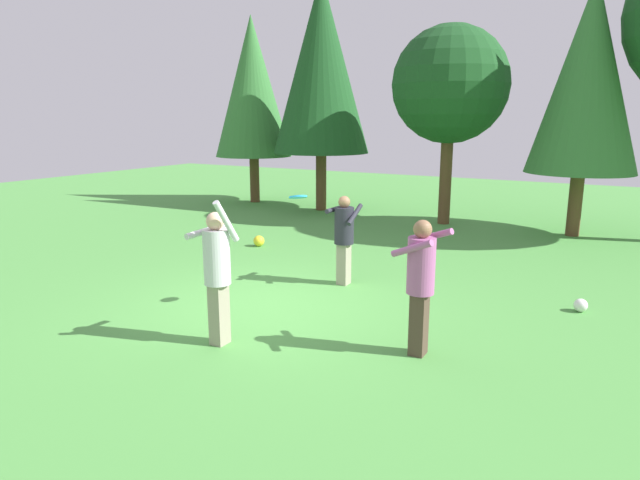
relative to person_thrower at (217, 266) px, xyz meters
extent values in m
plane|color=#4C9342|center=(-0.29, 1.58, -1.04)|extent=(40.00, 40.00, 0.00)
cube|color=gray|center=(0.00, 0.00, -0.64)|extent=(0.19, 0.22, 0.81)
cylinder|color=silver|center=(0.00, 0.00, 0.12)|extent=(0.34, 0.34, 0.71)
sphere|color=beige|center=(0.00, 0.00, 0.58)|extent=(0.23, 0.23, 0.23)
cylinder|color=silver|center=(-0.20, 0.03, 0.43)|extent=(0.17, 0.61, 0.13)
cylinder|color=silver|center=(0.20, -0.03, 0.60)|extent=(0.14, 0.39, 0.56)
cube|color=gray|center=(0.20, 3.14, -0.68)|extent=(0.19, 0.22, 0.73)
cylinder|color=#23232D|center=(0.20, 3.14, 0.01)|extent=(0.34, 0.34, 0.64)
sphere|color=#8C6647|center=(0.20, 3.14, 0.42)|extent=(0.21, 0.21, 0.21)
cylinder|color=#23232D|center=(0.40, 3.15, 0.22)|extent=(0.09, 0.52, 0.32)
cylinder|color=#23232D|center=(0.00, 3.14, 0.28)|extent=(0.09, 0.55, 0.09)
cube|color=#4C382D|center=(2.36, 0.95, -0.64)|extent=(0.19, 0.22, 0.80)
cylinder|color=#A85693|center=(2.36, 0.95, 0.10)|extent=(0.34, 0.34, 0.69)
sphere|color=#8C6647|center=(2.36, 0.95, 0.55)|extent=(0.23, 0.23, 0.23)
cylinder|color=#A85693|center=(2.30, 0.76, 0.35)|extent=(0.57, 0.24, 0.30)
cylinder|color=#A85693|center=(2.42, 1.14, 0.43)|extent=(0.58, 0.24, 0.28)
cylinder|color=#2393D1|center=(0.24, 1.58, 0.71)|extent=(0.38, 0.38, 0.09)
sphere|color=white|center=(3.99, 3.63, -0.94)|extent=(0.20, 0.20, 0.20)
sphere|color=yellow|center=(-2.81, 4.78, -0.92)|extent=(0.25, 0.25, 0.25)
cylinder|color=brown|center=(-6.92, 10.29, 0.39)|extent=(0.33, 0.33, 2.87)
cone|color=#337033|center=(-6.92, 10.29, 2.84)|extent=(2.59, 2.59, 4.60)
cylinder|color=brown|center=(3.31, 9.61, 0.38)|extent=(0.33, 0.33, 2.84)
cone|color=#337033|center=(3.31, 9.61, 2.79)|extent=(2.55, 2.55, 4.54)
cylinder|color=brown|center=(-4.07, 9.93, 0.60)|extent=(0.33, 0.33, 3.28)
cone|color=#19471E|center=(-4.07, 9.93, 3.38)|extent=(2.95, 2.95, 5.24)
cylinder|color=brown|center=(0.03, 9.59, 0.36)|extent=(0.32, 0.32, 2.81)
sphere|color=#19471E|center=(0.03, 9.59, 2.69)|extent=(3.09, 3.09, 3.09)
camera|label=1|loc=(4.45, -5.22, 1.85)|focal=30.96mm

